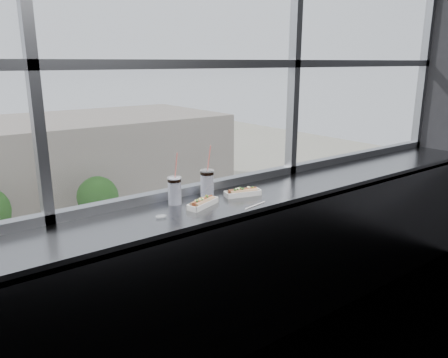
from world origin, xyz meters
TOP-DOWN VIEW (x-y plane):
  - wall_back_lower at (0.00, 1.50)m, footprint 6.00×0.00m
  - window_glass at (0.00, 1.52)m, footprint 6.00×0.00m
  - window_mullions at (0.00, 1.50)m, footprint 6.00×0.08m
  - counter at (0.00, 1.23)m, footprint 6.00×0.55m
  - counter_fascia at (0.00, 0.97)m, footprint 6.00×0.04m
  - hotdog_tray_left at (-0.11, 1.20)m, footprint 0.27×0.17m
  - hotdog_tray_right at (0.25, 1.23)m, footprint 0.27×0.15m
  - soda_cup_left at (-0.23, 1.36)m, footprint 0.10×0.10m
  - soda_cup_right at (0.04, 1.36)m, footprint 0.10×0.10m
  - loose_straw at (0.17, 1.01)m, footprint 0.20×0.05m
  - wrapper at (-0.43, 1.18)m, footprint 0.09×0.06m
  - car_far_c at (10.37, 25.50)m, footprint 3.07×6.45m
  - car_far_b at (3.10, 25.50)m, footprint 2.95×6.16m
  - car_near_d at (7.14, 17.50)m, footprint 3.20×6.54m
  - pedestrian_d at (9.86, 30.24)m, footprint 0.68×0.91m
  - tree_right at (9.63, 29.50)m, footprint 3.07×3.07m

SIDE VIEW (x-z plane):
  - car_far_b at x=3.10m, z-range -10.94..-8.94m
  - pedestrian_d at x=9.86m, z-range -10.96..-8.91m
  - car_far_c at x=10.37m, z-range -10.94..-8.85m
  - car_near_d at x=7.14m, z-range -10.94..-8.83m
  - tree_right at x=9.63m, z-range -10.15..-5.36m
  - wall_back_lower at x=0.00m, z-range -2.45..3.55m
  - counter_fascia at x=0.00m, z-range 0.03..1.07m
  - counter at x=0.00m, z-range 1.04..1.10m
  - loose_straw at x=0.17m, z-range 1.10..1.11m
  - wrapper at x=-0.43m, z-range 1.10..1.12m
  - hotdog_tray_left at x=-0.11m, z-range 1.09..1.16m
  - hotdog_tray_right at x=0.25m, z-range 1.09..1.16m
  - soda_cup_left at x=-0.23m, z-range 1.03..1.38m
  - soda_cup_right at x=0.04m, z-range 1.02..1.39m
  - window_glass at x=0.00m, z-range -0.70..5.30m
  - window_mullions at x=0.00m, z-range 1.10..3.50m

